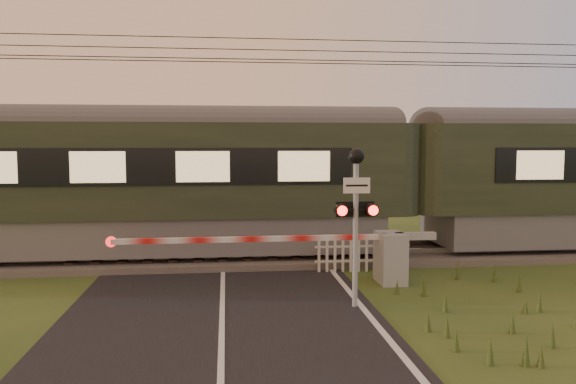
{
  "coord_description": "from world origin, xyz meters",
  "views": [
    {
      "loc": [
        0.1,
        -9.11,
        3.26
      ],
      "look_at": [
        1.46,
        3.2,
        2.17
      ],
      "focal_mm": 35.0,
      "sensor_mm": 36.0,
      "label": 1
    }
  ],
  "objects": [
    {
      "name": "road",
      "position": [
        0.02,
        -0.23,
        0.01
      ],
      "size": [
        6.0,
        140.0,
        0.03
      ],
      "color": "black",
      "rests_on": "ground"
    },
    {
      "name": "train",
      "position": [
        5.26,
        6.5,
        2.26
      ],
      "size": [
        42.33,
        2.92,
        3.94
      ],
      "color": "slate",
      "rests_on": "ground"
    },
    {
      "name": "overhead_wires",
      "position": [
        0.0,
        6.5,
        5.72
      ],
      "size": [
        120.0,
        0.62,
        0.62
      ],
      "color": "black",
      "rests_on": "ground"
    },
    {
      "name": "ground",
      "position": [
        0.0,
        0.0,
        0.0
      ],
      "size": [
        160.0,
        160.0,
        0.0
      ],
      "primitive_type": "plane",
      "color": "#233C17",
      "rests_on": "ground"
    },
    {
      "name": "picket_fence",
      "position": [
        3.52,
        4.6,
        0.42
      ],
      "size": [
        2.45,
        0.07,
        0.83
      ],
      "color": "silver",
      "rests_on": "ground"
    },
    {
      "name": "boom_gate",
      "position": [
        3.53,
        3.43,
        0.66
      ],
      "size": [
        7.51,
        0.91,
        1.21
      ],
      "color": "gray",
      "rests_on": "ground"
    },
    {
      "name": "track_bed",
      "position": [
        0.0,
        6.5,
        0.07
      ],
      "size": [
        140.0,
        3.4,
        0.39
      ],
      "color": "#47423D",
      "rests_on": "ground"
    },
    {
      "name": "crossing_signal",
      "position": [
        2.62,
        1.58,
        2.17
      ],
      "size": [
        0.8,
        0.34,
        3.15
      ],
      "color": "gray",
      "rests_on": "ground"
    }
  ]
}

